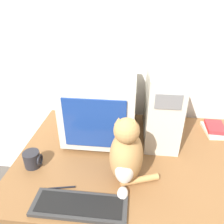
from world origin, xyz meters
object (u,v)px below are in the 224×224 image
Objects in this scene: pen at (62,188)px; book_stack at (215,129)px; crt_monitor at (101,106)px; mug at (33,159)px; computer_tower at (162,104)px; keyboard at (80,206)px; cat at (126,155)px.

book_stack is at bearing 33.77° from pen.
crt_monitor is 0.52m from mug.
computer_tower reaches higher than keyboard.
keyboard is 0.15m from pen.
book_stack is 2.17× the size of mug.
crt_monitor reaches higher than cat.
crt_monitor is at bearing -175.36° from computer_tower.
mug reaches higher than book_stack.
mug is (-0.32, 0.24, 0.04)m from keyboard.
computer_tower is 2.23× the size of book_stack.
mug is (-0.21, 0.14, 0.04)m from pen.
pen is 1.37× the size of mug.
computer_tower is 1.20× the size of cat.
computer_tower is 0.45m from book_stack.
pen is (-0.31, -0.10, -0.16)m from cat.
cat reaches higher than keyboard.
computer_tower reaches higher than cat.
mug is at bearing 178.50° from cat.
computer_tower reaches higher than book_stack.
crt_monitor is 1.00× the size of computer_tower.
keyboard is at bearing -138.44° from book_stack.
book_stack is at bearing 41.56° from keyboard.
crt_monitor is 1.08× the size of keyboard.
book_stack is at bearing 22.66° from mug.
keyboard is at bearing -132.48° from cat.
crt_monitor is at bearing 118.30° from cat.
crt_monitor reaches higher than mug.
computer_tower is 0.77m from keyboard.
crt_monitor is 1.21× the size of cat.
computer_tower is at bearing 57.54° from keyboard.
pen is (-0.11, 0.10, -0.01)m from keyboard.
cat is 2.93× the size of pen.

